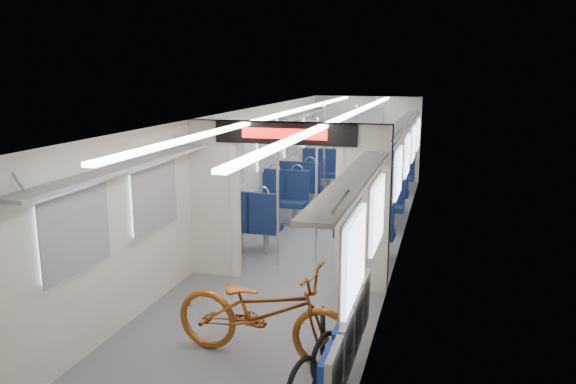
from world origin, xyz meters
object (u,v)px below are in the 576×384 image
at_px(seat_bay_near_left, 269,205).
at_px(stanchion_far_left, 324,162).
at_px(seat_bay_far_left, 311,174).
at_px(seat_bay_far_right, 391,178).
at_px(seat_bay_near_right, 373,209).
at_px(bicycle, 264,312).
at_px(bike_hoop_c, 323,333).
at_px(stanchion_far_right, 355,161).
at_px(stanchion_near_right, 316,193).
at_px(bike_hoop_b, 325,359).
at_px(stanchion_near_left, 278,194).
at_px(flip_bench, 349,335).

distance_m(seat_bay_near_left, stanchion_far_left, 1.89).
xyz_separation_m(seat_bay_far_left, seat_bay_far_right, (1.87, 0.05, 0.01)).
height_order(seat_bay_near_left, seat_bay_near_right, seat_bay_near_right).
distance_m(bicycle, bike_hoop_c, 0.70).
relative_size(seat_bay_near_right, seat_bay_far_right, 1.01).
distance_m(bicycle, seat_bay_near_right, 4.55).
bearing_deg(stanchion_far_right, stanchion_near_right, -91.13).
bearing_deg(bike_hoop_b, stanchion_near_left, 114.71).
height_order(seat_bay_near_right, stanchion_near_left, stanchion_near_left).
relative_size(flip_bench, stanchion_far_left, 0.93).
bearing_deg(stanchion_near_right, seat_bay_near_left, 131.72).
height_order(bicycle, stanchion_far_left, stanchion_far_left).
height_order(seat_bay_near_right, seat_bay_far_right, seat_bay_near_right).
height_order(bicycle, seat_bay_near_right, seat_bay_near_right).
bearing_deg(stanchion_far_right, bike_hoop_b, -83.12).
distance_m(bike_hoop_b, stanchion_far_left, 6.48).
height_order(seat_bay_far_left, seat_bay_far_right, seat_bay_far_right).
relative_size(seat_bay_far_left, stanchion_far_left, 0.98).
bearing_deg(flip_bench, seat_bay_near_left, 115.85).
bearing_deg(stanchion_far_left, bicycle, -83.61).
bearing_deg(flip_bench, seat_bay_far_left, 105.97).
bearing_deg(stanchion_near_left, bike_hoop_b, -65.29).
bearing_deg(stanchion_far_right, seat_bay_near_right, -70.63).
relative_size(bicycle, seat_bay_far_right, 0.87).
xyz_separation_m(bicycle, stanchion_far_left, (-0.67, 6.02, 0.62)).
height_order(seat_bay_far_right, stanchion_far_left, stanchion_far_left).
relative_size(bike_hoop_b, stanchion_near_left, 0.22).
height_order(seat_bay_far_left, stanchion_near_right, stanchion_near_right).
xyz_separation_m(seat_bay_near_right, stanchion_far_right, (-0.62, 1.76, 0.57)).
distance_m(bike_hoop_b, stanchion_far_right, 6.64).
relative_size(bike_hoop_b, stanchion_far_right, 0.22).
xyz_separation_m(flip_bench, seat_bay_far_left, (-2.29, 8.00, -0.01)).
distance_m(flip_bench, stanchion_far_left, 6.62).
bearing_deg(bike_hoop_c, seat_bay_far_right, 90.27).
bearing_deg(bike_hoop_b, seat_bay_near_left, 113.92).
xyz_separation_m(bicycle, seat_bay_far_right, (0.54, 7.67, 0.04)).
relative_size(bike_hoop_c, seat_bay_far_right, 0.23).
bearing_deg(bike_hoop_b, stanchion_far_right, 96.88).
xyz_separation_m(seat_bay_far_left, stanchion_near_left, (0.64, -4.82, 0.58)).
relative_size(flip_bench, seat_bay_near_right, 0.93).
xyz_separation_m(seat_bay_near_right, stanchion_near_left, (-1.23, -1.72, 0.57)).
distance_m(flip_bench, stanchion_far_right, 6.76).
bearing_deg(stanchion_near_left, flip_bench, -62.51).
height_order(bike_hoop_b, stanchion_near_left, stanchion_near_left).
xyz_separation_m(bicycle, flip_bench, (0.96, -0.38, 0.05)).
relative_size(bike_hoop_c, seat_bay_near_right, 0.23).
bearing_deg(flip_bench, stanchion_near_left, 117.49).
distance_m(bicycle, seat_bay_far_right, 7.69).
distance_m(stanchion_near_left, stanchion_near_right, 0.59).
bearing_deg(stanchion_near_right, stanchion_far_right, 88.87).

